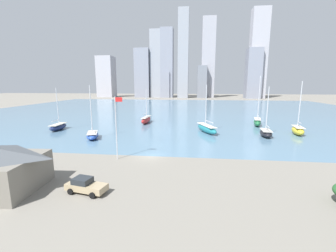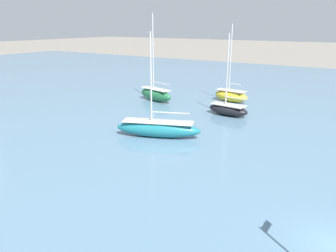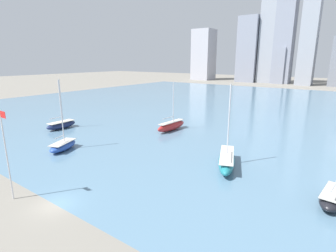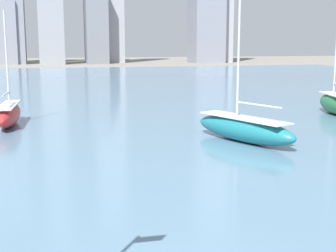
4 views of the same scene
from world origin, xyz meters
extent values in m
cube|color=slate|center=(0.00, 70.00, 0.00)|extent=(180.00, 140.00, 0.00)
cube|color=gray|center=(-18.62, 170.08, 11.36)|extent=(7.29, 7.18, 22.72)
cube|color=slate|center=(13.87, 170.98, 14.04)|extent=(8.23, 13.25, 28.07)
cube|color=gray|center=(56.95, 167.28, 20.88)|extent=(11.89, 12.86, 41.75)
cube|color=gray|center=(57.36, 168.54, 14.04)|extent=(11.35, 15.18, 28.08)
ellipsoid|color=#1E757F|center=(10.63, 20.46, 0.95)|extent=(5.86, 10.16, 1.90)
cube|color=silver|center=(10.63, 20.46, 1.85)|extent=(4.80, 8.33, 0.10)
cube|color=#2D2D33|center=(10.63, 20.46, 0.43)|extent=(0.82, 1.74, 0.85)
cylinder|color=silver|center=(10.35, 21.15, 6.93)|extent=(0.18, 0.18, 10.06)
cylinder|color=silver|center=(11.18, 19.09, 3.00)|extent=(1.80, 4.18, 0.14)
ellipsoid|color=#236B3D|center=(25.95, 31.63, 1.07)|extent=(3.59, 7.55, 2.14)
cube|color=silver|center=(25.95, 31.63, 2.09)|extent=(2.94, 6.19, 0.10)
cube|color=#2D2D33|center=(25.95, 31.63, 0.48)|extent=(0.45, 1.31, 0.96)
ellipsoid|color=#B72828|center=(-7.55, 32.40, 0.98)|extent=(2.28, 9.10, 1.95)
cube|color=#BCB7AD|center=(-7.55, 32.40, 1.90)|extent=(1.87, 7.46, 0.10)
cube|color=#2D2D33|center=(-7.55, 32.40, 0.44)|extent=(0.25, 1.63, 0.88)
cylinder|color=silver|center=(-7.51, 33.08, 6.20)|extent=(0.18, 0.18, 8.49)
cylinder|color=silver|center=(-7.61, 31.24, 3.05)|extent=(0.34, 3.67, 0.14)
camera|label=1|loc=(7.33, -36.04, 12.08)|focal=24.00mm
camera|label=2|loc=(-19.26, -0.54, 12.70)|focal=35.00mm
camera|label=3|loc=(24.53, -13.35, 15.13)|focal=28.00mm
camera|label=4|loc=(-3.62, -12.52, 7.46)|focal=50.00mm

